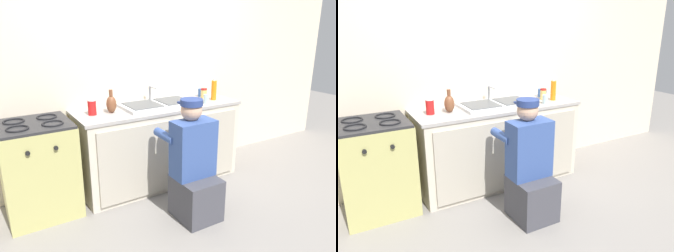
# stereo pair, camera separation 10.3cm
# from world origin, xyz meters

# --- Properties ---
(ground_plane) EXTENTS (12.00, 12.00, 0.00)m
(ground_plane) POSITION_xyz_m (0.00, 0.00, 0.00)
(ground_plane) COLOR gray
(back_wall) EXTENTS (6.00, 0.10, 2.50)m
(back_wall) POSITION_xyz_m (0.00, 0.65, 1.25)
(back_wall) COLOR beige
(back_wall) RESTS_ON ground_plane
(counter_cabinet) EXTENTS (1.77, 0.62, 0.85)m
(counter_cabinet) POSITION_xyz_m (0.00, 0.29, 0.42)
(counter_cabinet) COLOR beige
(counter_cabinet) RESTS_ON ground_plane
(countertop) EXTENTS (1.81, 0.62, 0.03)m
(countertop) POSITION_xyz_m (0.00, 0.30, 0.87)
(countertop) COLOR #9E9993
(countertop) RESTS_ON counter_cabinet
(sink_double_basin) EXTENTS (0.80, 0.44, 0.19)m
(sink_double_basin) POSITION_xyz_m (0.00, 0.30, 0.90)
(sink_double_basin) COLOR silver
(sink_double_basin) RESTS_ON countertop
(stove_range) EXTENTS (0.63, 0.62, 0.90)m
(stove_range) POSITION_xyz_m (-1.27, 0.30, 0.45)
(stove_range) COLOR tan
(stove_range) RESTS_ON ground_plane
(plumber_person) EXTENTS (0.42, 0.61, 1.10)m
(plumber_person) POSITION_xyz_m (-0.08, -0.48, 0.46)
(plumber_person) COLOR #3F3F47
(plumber_person) RESTS_ON ground_plane
(condiment_jar) EXTENTS (0.07, 0.07, 0.13)m
(condiment_jar) POSITION_xyz_m (0.60, 0.29, 0.95)
(condiment_jar) COLOR #DBB760
(condiment_jar) RESTS_ON countertop
(soda_cup_red) EXTENTS (0.08, 0.08, 0.15)m
(soda_cup_red) POSITION_xyz_m (-0.73, 0.31, 0.96)
(soda_cup_red) COLOR red
(soda_cup_red) RESTS_ON countertop
(vase_decorative) EXTENTS (0.10, 0.10, 0.23)m
(vase_decorative) POSITION_xyz_m (-0.54, 0.29, 0.97)
(vase_decorative) COLOR brown
(vase_decorative) RESTS_ON countertop
(water_glass) EXTENTS (0.06, 0.06, 0.10)m
(water_glass) POSITION_xyz_m (0.50, 0.11, 0.93)
(water_glass) COLOR #ADC6CC
(water_glass) RESTS_ON countertop
(soap_bottle_orange) EXTENTS (0.06, 0.06, 0.25)m
(soap_bottle_orange) POSITION_xyz_m (0.68, 0.21, 0.99)
(soap_bottle_orange) COLOR orange
(soap_bottle_orange) RESTS_ON countertop
(coffee_mug) EXTENTS (0.13, 0.08, 0.09)m
(coffee_mug) POSITION_xyz_m (0.66, 0.42, 0.93)
(coffee_mug) COLOR #335699
(coffee_mug) RESTS_ON countertop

